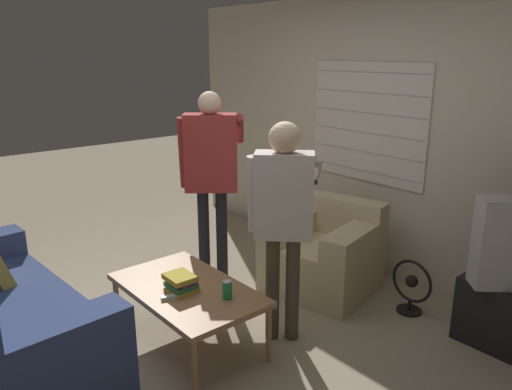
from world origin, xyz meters
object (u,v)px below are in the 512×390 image
at_px(coffee_table, 187,292).
at_px(person_right_standing, 284,207).
at_px(soda_can, 227,290).
at_px(person_left_standing, 211,165).
at_px(book_stack, 181,283).
at_px(spare_remote, 171,297).
at_px(floor_fan, 411,286).
at_px(armchair_beige, 324,253).

bearing_deg(coffee_table, person_right_standing, 58.27).
relative_size(person_right_standing, soda_can, 12.69).
xyz_separation_m(person_left_standing, person_right_standing, (1.06, -0.14, -0.09)).
distance_m(person_left_standing, soda_can, 1.32).
bearing_deg(book_stack, spare_remote, -66.77).
relative_size(person_right_standing, spare_remote, 11.80).
relative_size(coffee_table, spare_remote, 8.40).
distance_m(coffee_table, soda_can, 0.35).
distance_m(coffee_table, person_right_standing, 0.91).
bearing_deg(person_left_standing, book_stack, -98.17).
bearing_deg(coffee_table, floor_fan, 64.78).
distance_m(book_stack, soda_can, 0.34).
height_order(armchair_beige, coffee_table, armchair_beige).
bearing_deg(floor_fan, spare_remote, -110.98).
height_order(coffee_table, person_left_standing, person_left_standing).
height_order(person_left_standing, person_right_standing, person_left_standing).
distance_m(person_right_standing, floor_fan, 1.37).
relative_size(armchair_beige, person_left_standing, 0.58).
bearing_deg(book_stack, person_left_standing, 132.79).
height_order(armchair_beige, person_right_standing, person_right_standing).
xyz_separation_m(coffee_table, person_right_standing, (0.36, 0.58, 0.60)).
relative_size(book_stack, spare_remote, 1.61).
xyz_separation_m(book_stack, floor_fan, (0.74, 1.68, -0.29)).
height_order(book_stack, floor_fan, book_stack).
bearing_deg(armchair_beige, spare_remote, 80.00).
relative_size(armchair_beige, floor_fan, 2.24).
bearing_deg(person_left_standing, coffee_table, -96.85).
xyz_separation_m(coffee_table, floor_fan, (0.76, 1.62, -0.19)).
bearing_deg(spare_remote, person_left_standing, 152.67).
height_order(armchair_beige, spare_remote, armchair_beige).
bearing_deg(floor_fan, person_left_standing, -148.59).
bearing_deg(soda_can, book_stack, -148.27).
height_order(coffee_table, spare_remote, spare_remote).
distance_m(soda_can, spare_remote, 0.38).
bearing_deg(book_stack, person_right_standing, 62.61).
distance_m(person_left_standing, person_right_standing, 1.08).
xyz_separation_m(armchair_beige, spare_remote, (0.07, -1.60, 0.14)).
relative_size(person_left_standing, floor_fan, 3.84).
height_order(person_right_standing, floor_fan, person_right_standing).
relative_size(armchair_beige, book_stack, 4.62).
bearing_deg(person_left_standing, spare_remote, -100.16).
relative_size(soda_can, floor_fan, 0.28).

